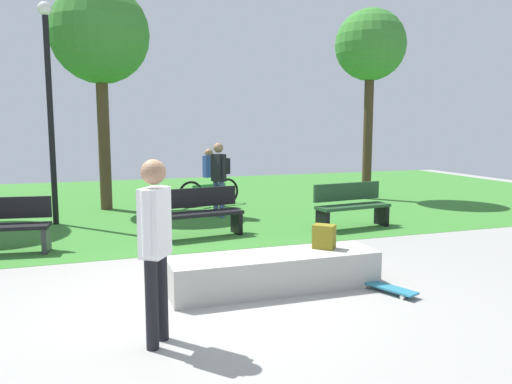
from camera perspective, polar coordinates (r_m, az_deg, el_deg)
The scene contains 13 objects.
ground_plane at distance 6.20m, azimuth -4.51°, elevation -12.15°, with size 28.00×28.00×0.00m, color gray.
grass_lawn at distance 14.04m, azimuth -12.82°, elevation -1.14°, with size 26.60×11.70×0.01m, color #387A2D.
concrete_ledge at distance 6.52m, azimuth 2.12°, elevation -9.01°, with size 2.70×0.72×0.46m, color #A8A59E.
backpack_on_ledge at distance 6.79m, azimuth 7.72°, elevation -5.02°, with size 0.28×0.20×0.32m, color olive.
skater_performing_trick at distance 4.82m, azimuth -11.36°, elevation -5.05°, with size 0.34×0.38×1.78m.
skateboard_by_ledge at distance 6.65m, azimuth 14.60°, elevation -10.41°, with size 0.48×0.82×0.08m.
park_bench_far_left at distance 9.50m, azimuth -6.44°, elevation -2.21°, with size 1.65×0.69×0.91m.
park_bench_by_oak at distance 10.45m, azimuth 10.73°, elevation -1.40°, with size 1.65×0.66×0.91m.
tree_leaning_ash at distance 13.13m, azimuth -17.26°, elevation 16.50°, with size 2.35×2.35×5.43m.
tree_tall_oak at distance 14.73m, azimuth 12.83°, elevation 15.65°, with size 1.95×1.95×5.25m.
lamp_post at distance 11.34m, azimuth -22.37°, elevation 10.32°, with size 0.28×0.28×4.55m.
pedestrian_with_backpack at distance 11.44m, azimuth -4.17°, elevation 2.19°, with size 0.43×0.42×1.69m.
cyclist_on_bicycle at distance 13.06m, azimuth -5.33°, elevation 1.16°, with size 1.75×0.62×1.52m.
Camera 1 is at (-1.43, -5.66, 2.09)m, focal length 35.31 mm.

